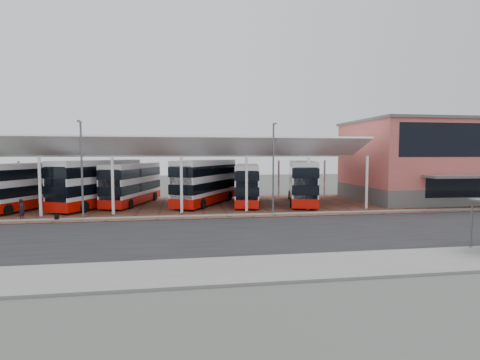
{
  "coord_description": "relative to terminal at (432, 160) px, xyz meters",
  "views": [
    {
      "loc": [
        -6.02,
        -25.71,
        5.41
      ],
      "look_at": [
        -0.6,
        8.63,
        2.98
      ],
      "focal_mm": 28.0,
      "sensor_mm": 36.0,
      "label": 1
    }
  ],
  "objects": [
    {
      "name": "bus_5",
      "position": [
        -16.1,
        -0.92,
        -2.34
      ],
      "size": [
        5.32,
        11.3,
        4.54
      ],
      "rotation": [
        0.0,
        0.0,
        -0.26
      ],
      "color": "silver",
      "rests_on": "forecourt"
    },
    {
      "name": "bus_0",
      "position": [
        -43.87,
        -1.0,
        -2.38
      ],
      "size": [
        6.21,
        10.99,
        4.46
      ],
      "rotation": [
        0.0,
        0.0,
        -0.37
      ],
      "color": "silver",
      "rests_on": "forecourt"
    },
    {
      "name": "bus_3",
      "position": [
        -26.41,
        0.26,
        -2.28
      ],
      "size": [
        7.68,
        11.23,
        4.68
      ],
      "rotation": [
        0.0,
        0.0,
        -0.49
      ],
      "color": "silver",
      "rests_on": "forecourt"
    },
    {
      "name": "ground",
      "position": [
        -23.0,
        -13.92,
        -4.66
      ],
      "size": [
        140.0,
        140.0,
        0.0
      ],
      "primitive_type": "plane",
      "color": "#424540"
    },
    {
      "name": "lamp_west",
      "position": [
        -37.0,
        -7.65,
        -0.3
      ],
      "size": [
        0.16,
        0.9,
        8.07
      ],
      "color": "#585A60",
      "rests_on": "ground"
    },
    {
      "name": "canopy",
      "position": [
        -29.0,
        0.01,
        1.14
      ],
      "size": [
        37.0,
        11.63,
        7.07
      ],
      "color": "white",
      "rests_on": "ground"
    },
    {
      "name": "bus_1",
      "position": [
        -37.36,
        -0.1,
        -2.26
      ],
      "size": [
        7.43,
        11.39,
        4.7
      ],
      "rotation": [
        0.0,
        0.0,
        -0.46
      ],
      "color": "silver",
      "rests_on": "forecourt"
    },
    {
      "name": "yellow_line_near",
      "position": [
        -23.0,
        -20.92,
        -4.63
      ],
      "size": [
        120.0,
        0.12,
        0.01
      ],
      "primitive_type": "cube",
      "color": "yellow",
      "rests_on": "road"
    },
    {
      "name": "road",
      "position": [
        -23.0,
        -14.92,
        -4.65
      ],
      "size": [
        120.0,
        14.0,
        0.02
      ],
      "primitive_type": "cube",
      "color": "black",
      "rests_on": "ground"
    },
    {
      "name": "suitcase",
      "position": [
        -38.95,
        -7.88,
        -4.33
      ],
      "size": [
        0.31,
        0.22,
        0.54
      ],
      "primitive_type": "cube",
      "color": "black",
      "rests_on": "forecourt"
    },
    {
      "name": "bus_4",
      "position": [
        -22.04,
        -0.38,
        -2.52
      ],
      "size": [
        4.14,
        10.42,
        4.19
      ],
      "rotation": [
        0.0,
        0.0,
        -0.18
      ],
      "color": "silver",
      "rests_on": "forecourt"
    },
    {
      "name": "north_kerb",
      "position": [
        -23.0,
        -7.72,
        -4.59
      ],
      "size": [
        120.0,
        0.8,
        0.14
      ],
      "primitive_type": "cube",
      "color": "slate",
      "rests_on": "ground"
    },
    {
      "name": "bus_2",
      "position": [
        -34.16,
        1.31,
        -2.45
      ],
      "size": [
        5.27,
        10.77,
        4.33
      ],
      "rotation": [
        0.0,
        0.0,
        -0.28
      ],
      "color": "silver",
      "rests_on": "forecourt"
    },
    {
      "name": "terminal",
      "position": [
        0.0,
        0.0,
        0.0
      ],
      "size": [
        18.4,
        14.4,
        9.25
      ],
      "color": "#5A5755",
      "rests_on": "ground"
    },
    {
      "name": "sidewalk",
      "position": [
        -23.0,
        -22.92,
        -4.59
      ],
      "size": [
        120.0,
        4.0,
        0.14
      ],
      "primitive_type": "cube",
      "color": "slate",
      "rests_on": "ground"
    },
    {
      "name": "lamp_east",
      "position": [
        -21.0,
        -7.65,
        -0.3
      ],
      "size": [
        0.16,
        0.9,
        8.07
      ],
      "color": "#585A60",
      "rests_on": "ground"
    },
    {
      "name": "pedestrian",
      "position": [
        -41.77,
        -7.28,
        -3.73
      ],
      "size": [
        0.5,
        0.69,
        1.74
      ],
      "primitive_type": "imported",
      "rotation": [
        0.0,
        0.0,
        1.43
      ],
      "color": "black",
      "rests_on": "forecourt"
    },
    {
      "name": "yellow_line_far",
      "position": [
        -23.0,
        -20.62,
        -4.63
      ],
      "size": [
        120.0,
        0.12,
        0.01
      ],
      "primitive_type": "cube",
      "color": "yellow",
      "rests_on": "road"
    },
    {
      "name": "forecourt",
      "position": [
        -21.0,
        -0.92,
        -4.63
      ],
      "size": [
        72.0,
        16.0,
        0.06
      ],
      "primitive_type": "cube",
      "color": "brown",
      "rests_on": "ground"
    }
  ]
}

